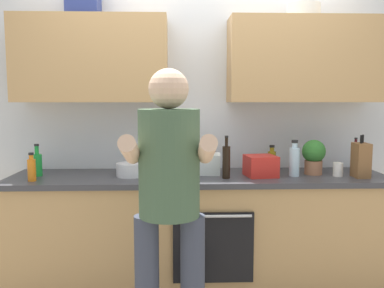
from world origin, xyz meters
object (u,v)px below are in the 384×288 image
(potted_herb, at_px, (314,155))
(grocery_bag_produce, at_px, (210,164))
(person_standing, at_px, (169,191))
(cup_coffee, at_px, (338,169))
(bottle_wine, at_px, (355,158))
(grocery_bag_crisps, at_px, (261,166))
(bottle_water, at_px, (294,161))
(bottle_soy, at_px, (226,161))
(knife_block, at_px, (361,160))
(bottle_syrup, at_px, (177,153))
(cup_tea, at_px, (194,172))
(bottle_soda, at_px, (37,164))
(mixing_bowl, at_px, (131,170))
(bottle_oil, at_px, (272,160))
(bottle_juice, at_px, (32,169))

(potted_herb, height_order, grocery_bag_produce, potted_herb)
(person_standing, height_order, cup_coffee, person_standing)
(bottle_wine, height_order, grocery_bag_crisps, bottle_wine)
(bottle_water, bearing_deg, grocery_bag_produce, 169.27)
(bottle_soy, relative_size, cup_coffee, 3.04)
(grocery_bag_crisps, bearing_deg, bottle_soy, -164.03)
(knife_block, bearing_deg, bottle_wine, 76.92)
(bottle_syrup, relative_size, cup_tea, 3.31)
(bottle_soy, height_order, knife_block, knife_block)
(bottle_soy, relative_size, bottle_soda, 1.29)
(cup_coffee, relative_size, grocery_bag_produce, 0.52)
(bottle_soy, xyz_separation_m, cup_tea, (-0.24, -0.03, -0.07))
(bottle_syrup, bearing_deg, knife_block, -13.16)
(mixing_bowl, bearing_deg, bottle_soda, 177.21)
(potted_herb, distance_m, grocery_bag_produce, 0.80)
(potted_herb, bearing_deg, bottle_water, -158.76)
(bottle_wine, bearing_deg, person_standing, -148.03)
(person_standing, height_order, bottle_water, person_standing)
(cup_coffee, distance_m, potted_herb, 0.20)
(cup_coffee, relative_size, grocery_bag_crisps, 0.47)
(bottle_soda, bearing_deg, grocery_bag_crisps, -2.38)
(bottle_oil, height_order, bottle_soda, bottle_soda)
(potted_herb, height_order, grocery_bag_crisps, potted_herb)
(bottle_syrup, bearing_deg, grocery_bag_produce, -27.33)
(bottle_soda, relative_size, cup_coffee, 2.35)
(bottle_juice, height_order, cup_coffee, bottle_juice)
(knife_block, distance_m, grocery_bag_produce, 1.11)
(person_standing, relative_size, knife_block, 5.23)
(knife_block, bearing_deg, person_standing, -153.59)
(bottle_soy, relative_size, cup_tea, 3.03)
(person_standing, bearing_deg, bottle_oil, 51.27)
(bottle_wine, bearing_deg, bottle_oil, 170.56)
(knife_block, distance_m, potted_herb, 0.34)
(bottle_wine, distance_m, cup_tea, 1.30)
(person_standing, relative_size, bottle_wine, 6.00)
(potted_herb, bearing_deg, bottle_soda, 179.81)
(bottle_juice, bearing_deg, person_standing, -33.03)
(knife_block, bearing_deg, cup_coffee, 161.11)
(bottle_water, distance_m, cup_coffee, 0.33)
(person_standing, bearing_deg, bottle_juice, 146.97)
(bottle_water, height_order, cup_coffee, bottle_water)
(bottle_soda, xyz_separation_m, cup_tea, (1.17, -0.17, -0.04))
(bottle_wine, xyz_separation_m, grocery_bag_crisps, (-0.77, -0.14, -0.04))
(bottle_water, distance_m, potted_herb, 0.18)
(bottle_wine, bearing_deg, bottle_juice, -173.76)
(person_standing, xyz_separation_m, bottle_syrup, (0.04, 1.01, 0.08))
(cup_coffee, xyz_separation_m, grocery_bag_produce, (-0.95, 0.14, 0.03))
(bottle_water, bearing_deg, person_standing, -140.41)
(cup_tea, distance_m, cup_coffee, 1.09)
(bottle_wine, xyz_separation_m, potted_herb, (-0.36, -0.08, 0.03))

